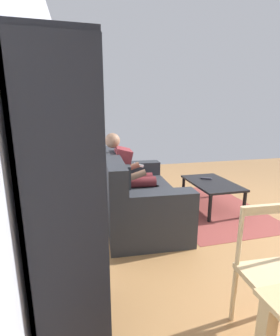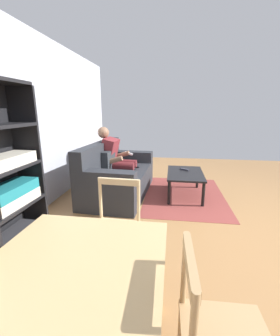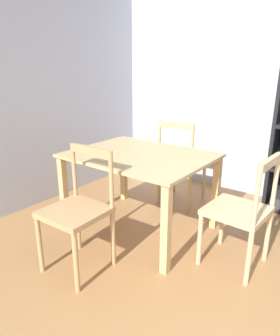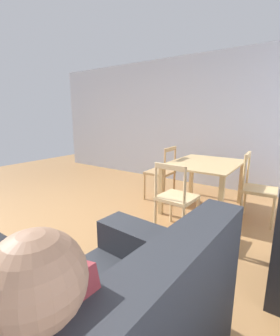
# 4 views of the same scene
# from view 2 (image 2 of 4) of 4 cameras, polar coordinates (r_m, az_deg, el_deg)

# --- Properties ---
(ground_plane) EXTENTS (8.61, 8.61, 0.00)m
(ground_plane) POSITION_cam_2_polar(r_m,az_deg,el_deg) (3.37, 25.30, -13.53)
(ground_plane) COLOR #9E7042
(wall_back) EXTENTS (6.61, 0.12, 2.60)m
(wall_back) POSITION_cam_2_polar(r_m,az_deg,el_deg) (3.49, -27.61, 9.55)
(wall_back) COLOR #B2B7C6
(wall_back) RESTS_ON ground_plane
(couch) EXTENTS (1.88, 1.05, 0.94)m
(couch) POSITION_cam_2_polar(r_m,az_deg,el_deg) (4.10, -6.12, -2.05)
(couch) COLOR #282B30
(couch) RESTS_ON ground_plane
(person_lounging) EXTENTS (0.61, 0.91, 1.21)m
(person_lounging) POSITION_cam_2_polar(r_m,az_deg,el_deg) (4.23, -6.17, 2.49)
(person_lounging) COLOR maroon
(person_lounging) RESTS_ON ground_plane
(coffee_table) EXTENTS (0.98, 0.62, 0.43)m
(coffee_table) POSITION_cam_2_polar(r_m,az_deg,el_deg) (4.06, 11.45, -1.88)
(coffee_table) COLOR black
(coffee_table) RESTS_ON ground_plane
(tv_remote) EXTENTS (0.13, 0.17, 0.02)m
(tv_remote) POSITION_cam_2_polar(r_m,az_deg,el_deg) (4.21, 11.31, -0.36)
(tv_remote) COLOR #2D2D38
(tv_remote) RESTS_ON coffee_table
(bookshelf) EXTENTS (0.84, 0.36, 1.82)m
(bookshelf) POSITION_cam_2_polar(r_m,az_deg,el_deg) (2.84, -31.13, -2.85)
(bookshelf) COLOR black
(bookshelf) RESTS_ON ground_plane
(dining_table) EXTENTS (1.22, 0.96, 0.73)m
(dining_table) POSITION_cam_2_polar(r_m,az_deg,el_deg) (1.32, -18.38, -28.52)
(dining_table) COLOR tan
(dining_table) RESTS_ON ground_plane
(dining_chair_facing_couch) EXTENTS (0.44, 0.44, 0.89)m
(dining_chair_facing_couch) POSITION_cam_2_polar(r_m,az_deg,el_deg) (2.14, -6.45, -15.41)
(dining_chair_facing_couch) COLOR #D1B27F
(dining_chair_facing_couch) RESTS_ON ground_plane
(area_rug) EXTENTS (2.01, 1.42, 0.01)m
(area_rug) POSITION_cam_2_polar(r_m,az_deg,el_deg) (4.18, 11.19, -6.76)
(area_rug) COLOR brown
(area_rug) RESTS_ON ground_plane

